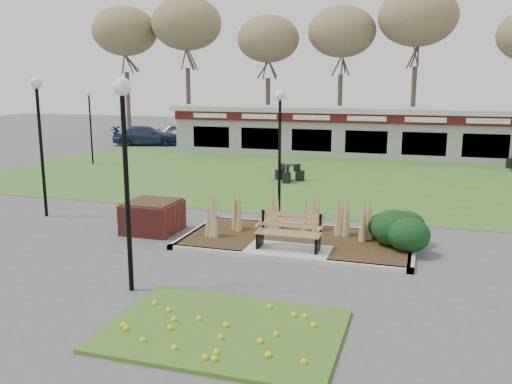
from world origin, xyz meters
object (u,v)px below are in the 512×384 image
(food_pavilion, at_px, (369,132))
(lamp_post_far_left, at_px, (90,110))
(park_bench, at_px, (289,231))
(brick_planter, at_px, (153,216))
(lamp_post_mid_right, at_px, (280,125))
(car_black, at_px, (248,139))
(car_blue, at_px, (146,136))
(lamp_post_mid_left, at_px, (39,116))
(lamp_post_near_left, at_px, (124,138))
(car_silver, at_px, (184,133))
(bistro_set_b, at_px, (289,176))

(food_pavilion, distance_m, lamp_post_far_left, 16.09)
(park_bench, relative_size, brick_planter, 1.13)
(lamp_post_mid_right, bearing_deg, car_black, 111.51)
(car_black, bearing_deg, car_blue, 74.14)
(food_pavilion, height_order, lamp_post_mid_right, lamp_post_mid_right)
(brick_planter, xyz_separation_m, lamp_post_mid_left, (-4.33, 0.64, 2.87))
(park_bench, distance_m, food_pavilion, 19.73)
(lamp_post_near_left, xyz_separation_m, car_silver, (-10.99, 26.52, -2.58))
(food_pavilion, height_order, car_blue, food_pavilion)
(lamp_post_near_left, relative_size, car_blue, 0.97)
(car_blue, bearing_deg, lamp_post_mid_right, -160.20)
(bistro_set_b, bearing_deg, lamp_post_near_left, -90.41)
(park_bench, height_order, car_black, car_black)
(lamp_post_near_left, bearing_deg, park_bench, 53.56)
(lamp_post_mid_left, distance_m, lamp_post_far_left, 11.78)
(bistro_set_b, bearing_deg, park_bench, -75.91)
(lamp_post_near_left, distance_m, bistro_set_b, 13.99)
(brick_planter, height_order, lamp_post_mid_right, lamp_post_mid_right)
(car_black, bearing_deg, food_pavilion, -113.24)
(food_pavilion, relative_size, lamp_post_far_left, 6.13)
(park_bench, bearing_deg, car_black, 111.08)
(car_silver, bearing_deg, brick_planter, -176.87)
(lamp_post_mid_left, relative_size, bistro_set_b, 3.33)
(car_blue, bearing_deg, car_black, -110.01)
(lamp_post_near_left, relative_size, lamp_post_far_left, 1.13)
(brick_planter, distance_m, bistro_set_b, 9.53)
(park_bench, xyz_separation_m, food_pavilion, (0.00, 19.71, 0.89))
(car_black, bearing_deg, car_silver, 52.74)
(brick_planter, distance_m, food_pavilion, 19.49)
(food_pavilion, height_order, car_black, food_pavilion)
(brick_planter, bearing_deg, car_black, 100.20)
(park_bench, bearing_deg, brick_planter, 170.31)
(lamp_post_mid_right, relative_size, bistro_set_b, 3.04)
(food_pavilion, height_order, bistro_set_b, food_pavilion)
(car_blue, bearing_deg, lamp_post_mid_left, 179.34)
(bistro_set_b, distance_m, car_silver, 16.99)
(park_bench, xyz_separation_m, lamp_post_mid_left, (-8.73, 1.39, 2.75))
(car_silver, bearing_deg, park_bench, -168.74)
(park_bench, xyz_separation_m, bistro_set_b, (-2.53, 10.09, -0.32))
(car_silver, bearing_deg, bistro_set_b, -158.67)
(car_silver, bearing_deg, lamp_post_mid_right, -166.81)
(lamp_post_near_left, bearing_deg, lamp_post_far_left, 126.29)
(lamp_post_mid_left, xyz_separation_m, car_black, (0.73, 19.36, -2.70))
(bistro_set_b, height_order, car_blue, car_blue)
(brick_planter, bearing_deg, lamp_post_mid_right, 42.25)
(food_pavilion, xyz_separation_m, lamp_post_mid_right, (-1.25, -16.10, 1.57))
(lamp_post_near_left, distance_m, car_silver, 28.82)
(food_pavilion, relative_size, car_black, 6.29)
(lamp_post_mid_left, bearing_deg, lamp_post_near_left, -39.10)
(food_pavilion, distance_m, car_blue, 15.59)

